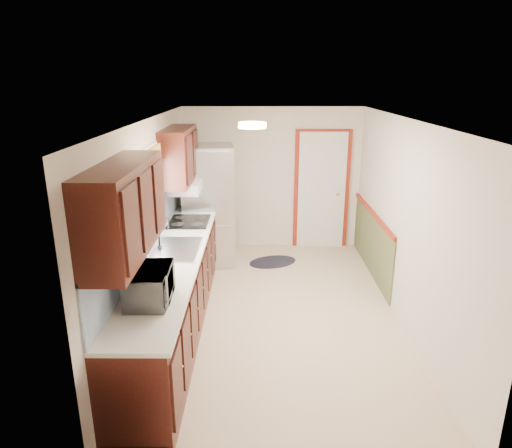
{
  "coord_description": "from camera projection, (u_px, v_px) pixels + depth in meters",
  "views": [
    {
      "loc": [
        -0.24,
        -5.15,
        2.84
      ],
      "look_at": [
        -0.26,
        0.12,
        1.15
      ],
      "focal_mm": 32.0,
      "sensor_mm": 36.0,
      "label": 1
    }
  ],
  "objects": [
    {
      "name": "back_wall_trim",
      "position": [
        332.0,
        201.0,
        7.6
      ],
      "size": [
        1.12,
        2.3,
        2.08
      ],
      "color": "maroon",
      "rests_on": "ground"
    },
    {
      "name": "rug",
      "position": [
        273.0,
        262.0,
        7.37
      ],
      "size": [
        0.91,
        0.76,
        0.01
      ],
      "primitive_type": "ellipsoid",
      "rotation": [
        0.0,
        0.0,
        0.39
      ],
      "color": "black",
      "rests_on": "ground"
    },
    {
      "name": "ceiling_fixture",
      "position": [
        252.0,
        125.0,
        4.86
      ],
      "size": [
        0.3,
        0.3,
        0.06
      ],
      "primitive_type": "cylinder",
      "color": "#FFD88C",
      "rests_on": "room_shell"
    },
    {
      "name": "room_shell",
      "position": [
        278.0,
        223.0,
        5.4
      ],
      "size": [
        3.2,
        5.2,
        2.52
      ],
      "color": "beige",
      "rests_on": "ground"
    },
    {
      "name": "microwave",
      "position": [
        149.0,
        282.0,
        4.02
      ],
      "size": [
        0.33,
        0.56,
        0.37
      ],
      "primitive_type": "imported",
      "rotation": [
        0.0,
        0.0,
        1.61
      ],
      "color": "white",
      "rests_on": "kitchen_run"
    },
    {
      "name": "refrigerator",
      "position": [
        209.0,
        205.0,
        7.15
      ],
      "size": [
        0.86,
        0.82,
        1.88
      ],
      "rotation": [
        0.0,
        0.0,
        0.11
      ],
      "color": "#B7B7BC",
      "rests_on": "ground"
    },
    {
      "name": "kitchen_run",
      "position": [
        171.0,
        263.0,
        5.25
      ],
      "size": [
        0.63,
        4.0,
        2.2
      ],
      "color": "#33100B",
      "rests_on": "ground"
    },
    {
      "name": "cooktop",
      "position": [
        189.0,
        222.0,
        6.29
      ],
      "size": [
        0.54,
        0.64,
        0.02
      ],
      "primitive_type": "cube",
      "color": "black",
      "rests_on": "kitchen_run"
    }
  ]
}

